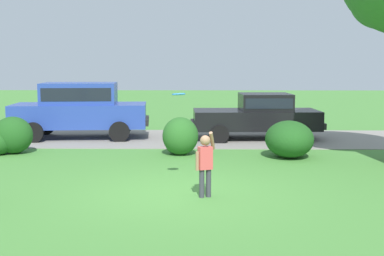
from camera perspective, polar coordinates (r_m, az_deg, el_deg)
ground_plane at (r=10.49m, az=-1.77°, el=-7.07°), size 80.00×80.00×0.00m
driveway_strip at (r=17.80m, az=-0.59°, el=-1.16°), size 28.00×4.40×0.02m
shrub_near_tree at (r=15.67m, az=-19.49°, el=-0.95°), size 1.30×1.09×1.07m
shrub_centre_left at (r=14.65m, az=-1.36°, el=-1.02°), size 1.01×1.02×1.07m
shrub_centre at (r=14.46m, az=10.66°, el=-1.21°), size 1.32×1.57×1.02m
parked_sedan at (r=17.77m, az=7.33°, el=1.49°), size 4.47×2.24×1.56m
parked_suv at (r=18.19m, az=-12.23°, el=2.24°), size 4.84×2.41×1.92m
child_thrower at (r=9.96m, az=1.46°, el=-3.62°), size 0.39×0.36×1.29m
frisbee at (r=10.80m, az=-1.48°, el=3.75°), size 0.28×0.28×0.07m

